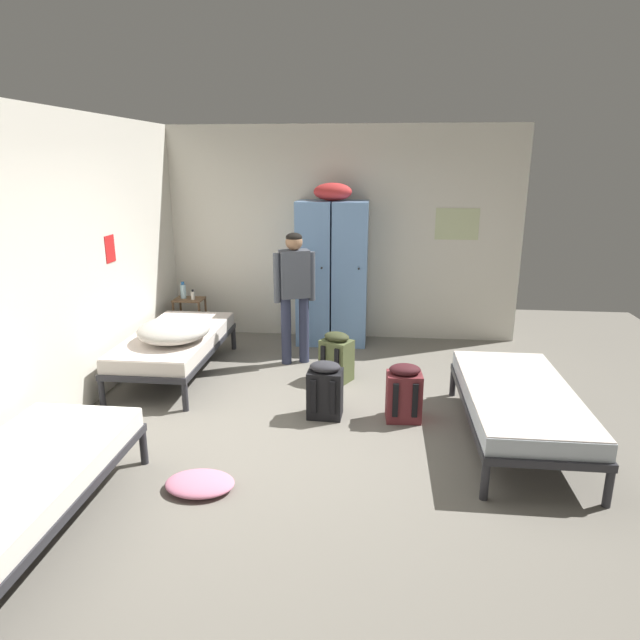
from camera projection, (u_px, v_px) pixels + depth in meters
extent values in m
plane|color=slate|center=(317.00, 430.00, 5.01)|extent=(9.02, 9.02, 0.00)
cube|color=silver|center=(340.00, 235.00, 7.35)|extent=(4.67, 0.06, 2.78)
cube|color=silver|center=(54.00, 273.00, 4.86)|extent=(0.06, 5.64, 2.78)
cube|color=beige|center=(457.00, 224.00, 7.12)|extent=(0.55, 0.01, 0.40)
cube|color=red|center=(110.00, 249.00, 5.78)|extent=(0.01, 0.20, 0.28)
cube|color=#6B93C6|center=(315.00, 273.00, 7.21)|extent=(0.44, 0.52, 1.85)
cylinder|color=black|center=(322.00, 268.00, 6.90)|extent=(0.02, 0.03, 0.02)
cube|color=#6B93C6|center=(350.00, 274.00, 7.16)|extent=(0.44, 0.52, 1.85)
cylinder|color=black|center=(359.00, 269.00, 6.85)|extent=(0.02, 0.03, 0.02)
ellipsoid|color=red|center=(333.00, 192.00, 6.90)|extent=(0.48, 0.36, 0.22)
cylinder|color=brown|center=(174.00, 322.00, 7.34)|extent=(0.03, 0.03, 0.55)
cylinder|color=brown|center=(200.00, 323.00, 7.31)|extent=(0.03, 0.03, 0.55)
cylinder|color=brown|center=(181.00, 317.00, 7.60)|extent=(0.03, 0.03, 0.55)
cylinder|color=brown|center=(206.00, 318.00, 7.57)|extent=(0.03, 0.03, 0.55)
cube|color=brown|center=(191.00, 326.00, 7.48)|extent=(0.38, 0.30, 0.02)
cube|color=brown|center=(189.00, 299.00, 7.38)|extent=(0.38, 0.30, 0.02)
cylinder|color=#28282D|center=(537.00, 386.00, 5.62)|extent=(0.06, 0.06, 0.28)
cylinder|color=#28282D|center=(453.00, 383.00, 5.71)|extent=(0.06, 0.06, 0.28)
cylinder|color=#28282D|center=(608.00, 489.00, 3.86)|extent=(0.06, 0.06, 0.28)
cylinder|color=#28282D|center=(485.00, 482.00, 3.95)|extent=(0.06, 0.06, 0.28)
cube|color=#28282D|center=(518.00, 407.00, 4.74)|extent=(0.90, 1.90, 0.06)
cube|color=silver|center=(519.00, 397.00, 4.71)|extent=(0.87, 1.84, 0.14)
cube|color=silver|center=(520.00, 388.00, 4.69)|extent=(0.86, 1.82, 0.01)
cylinder|color=#28282D|center=(44.00, 442.00, 4.50)|extent=(0.06, 0.06, 0.28)
cylinder|color=#28282D|center=(144.00, 447.00, 4.42)|extent=(0.06, 0.06, 0.28)
cube|color=#28282D|center=(19.00, 491.00, 3.54)|extent=(0.90, 1.90, 0.06)
cube|color=silver|center=(16.00, 478.00, 3.51)|extent=(0.87, 1.84, 0.14)
cube|color=white|center=(15.00, 467.00, 3.49)|extent=(0.86, 1.82, 0.01)
cylinder|color=#28282D|center=(102.00, 394.00, 5.44)|extent=(0.06, 0.06, 0.28)
cylinder|color=#28282D|center=(185.00, 397.00, 5.35)|extent=(0.06, 0.06, 0.28)
cylinder|color=#28282D|center=(170.00, 337.00, 7.20)|extent=(0.06, 0.06, 0.28)
cylinder|color=#28282D|center=(234.00, 339.00, 7.11)|extent=(0.06, 0.06, 0.28)
cube|color=#28282D|center=(175.00, 348.00, 6.23)|extent=(0.90, 1.90, 0.06)
cube|color=silver|center=(175.00, 340.00, 6.20)|extent=(0.87, 1.84, 0.14)
cube|color=silver|center=(174.00, 333.00, 6.18)|extent=(0.86, 1.82, 0.01)
ellipsoid|color=#B7B2A8|center=(174.00, 330.00, 5.89)|extent=(0.75, 0.82, 0.24)
cylinder|color=#2D334C|center=(304.00, 330.00, 6.60)|extent=(0.12, 0.12, 0.81)
cylinder|color=#2D334C|center=(286.00, 331.00, 6.54)|extent=(0.12, 0.12, 0.81)
cube|color=#474C56|center=(294.00, 274.00, 6.38)|extent=(0.38, 0.30, 0.55)
cylinder|color=#474C56|center=(312.00, 276.00, 6.44)|extent=(0.08, 0.08, 0.57)
cylinder|color=#474C56|center=(277.00, 278.00, 6.34)|extent=(0.08, 0.08, 0.57)
sphere|color=#936B4C|center=(294.00, 242.00, 6.28)|extent=(0.20, 0.20, 0.20)
ellipsoid|color=black|center=(294.00, 237.00, 6.27)|extent=(0.19, 0.19, 0.11)
cylinder|color=#B2DBEA|center=(183.00, 291.00, 7.37)|extent=(0.07, 0.07, 0.18)
cylinder|color=#2666B2|center=(183.00, 283.00, 7.34)|extent=(0.04, 0.04, 0.04)
cylinder|color=white|center=(193.00, 296.00, 7.31)|extent=(0.05, 0.05, 0.11)
cylinder|color=black|center=(193.00, 291.00, 7.29)|extent=(0.03, 0.03, 0.03)
cube|color=maroon|center=(404.00, 397.00, 5.14)|extent=(0.33, 0.26, 0.46)
ellipsoid|color=#42191E|center=(402.00, 398.00, 5.31)|extent=(0.24, 0.09, 0.20)
ellipsoid|color=#42191E|center=(405.00, 370.00, 5.07)|extent=(0.30, 0.23, 0.10)
cube|color=black|center=(415.00, 401.00, 5.00)|extent=(0.05, 0.03, 0.32)
cube|color=black|center=(395.00, 400.00, 5.01)|extent=(0.05, 0.03, 0.32)
cube|color=#566038|center=(337.00, 360.00, 6.09)|extent=(0.40, 0.36, 0.46)
ellipsoid|color=#383D23|center=(344.00, 363.00, 6.23)|extent=(0.25, 0.18, 0.20)
ellipsoid|color=#383D23|center=(337.00, 337.00, 6.01)|extent=(0.36, 0.33, 0.10)
cube|color=black|center=(337.00, 363.00, 5.93)|extent=(0.06, 0.04, 0.32)
cube|color=black|center=(323.00, 360.00, 6.02)|extent=(0.06, 0.04, 0.32)
cube|color=black|center=(325.00, 394.00, 5.21)|extent=(0.33, 0.26, 0.46)
ellipsoid|color=#2D2D33|center=(327.00, 395.00, 5.38)|extent=(0.24, 0.09, 0.20)
ellipsoid|color=#2D2D33|center=(325.00, 367.00, 5.14)|extent=(0.30, 0.23, 0.10)
cube|color=black|center=(332.00, 398.00, 5.06)|extent=(0.05, 0.03, 0.32)
cube|color=black|center=(313.00, 397.00, 5.09)|extent=(0.05, 0.03, 0.32)
ellipsoid|color=pink|center=(200.00, 483.00, 4.09)|extent=(0.52, 0.39, 0.09)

